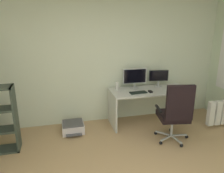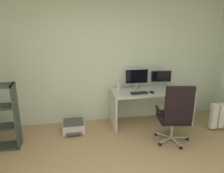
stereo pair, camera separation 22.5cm
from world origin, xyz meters
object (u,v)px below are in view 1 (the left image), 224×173
object	(u,v)px
monitor_secondary	(159,77)
printer	(73,127)
desktop_speaker	(117,86)
keyboard	(138,93)
monitor_main	(135,77)
office_chair	(175,112)
desk	(150,98)
computer_mouse	(150,91)

from	to	relation	value
monitor_secondary	printer	bearing A→B (deg)	-173.35
desktop_speaker	printer	world-z (taller)	desktop_speaker
keyboard	desktop_speaker	distance (m)	0.46
monitor_main	office_chair	bearing A→B (deg)	-70.04
monitor_main	monitor_secondary	bearing A→B (deg)	0.01
desktop_speaker	monitor_secondary	bearing A→B (deg)	2.89
desk	office_chair	distance (m)	0.89
desk	computer_mouse	world-z (taller)	computer_mouse
desk	monitor_secondary	world-z (taller)	monitor_secondary
office_chair	printer	world-z (taller)	office_chair
computer_mouse	desk	bearing A→B (deg)	67.89
monitor_main	office_chair	distance (m)	1.19
office_chair	monitor_main	bearing A→B (deg)	109.96
monitor_main	office_chair	size ratio (longest dim) A/B	0.45
monitor_secondary	keyboard	size ratio (longest dim) A/B	1.23
monitor_secondary	computer_mouse	xyz separation A→B (m)	(-0.33, -0.34, -0.20)
keyboard	office_chair	world-z (taller)	office_chair
desk	monitor_main	bearing A→B (deg)	148.73
monitor_secondary	monitor_main	bearing A→B (deg)	-179.99
monitor_main	printer	distance (m)	1.62
keyboard	printer	bearing A→B (deg)	172.78
desk	desktop_speaker	distance (m)	0.74
computer_mouse	keyboard	bearing A→B (deg)	175.55
monitor_secondary	office_chair	bearing A→B (deg)	-98.79
office_chair	monitor_secondary	bearing A→B (deg)	81.21
office_chair	desk	bearing A→B (deg)	96.43
monitor_secondary	printer	size ratio (longest dim) A/B	0.87
keyboard	office_chair	size ratio (longest dim) A/B	0.30
monitor_main	office_chair	xyz separation A→B (m)	(0.38, -1.06, -0.39)
desktop_speaker	desk	bearing A→B (deg)	-10.38
monitor_secondary	computer_mouse	size ratio (longest dim) A/B	4.17
monitor_secondary	office_chair	size ratio (longest dim) A/B	0.37
monitor_main	office_chair	world-z (taller)	monitor_main
printer	keyboard	bearing A→B (deg)	-4.53
keyboard	office_chair	bearing A→B (deg)	-63.01
monitor_secondary	keyboard	distance (m)	0.70
computer_mouse	printer	bearing A→B (deg)	175.21
desktop_speaker	office_chair	bearing A→B (deg)	-52.24
keyboard	monitor_main	bearing A→B (deg)	81.31
monitor_secondary	desktop_speaker	size ratio (longest dim) A/B	2.45
monitor_secondary	printer	distance (m)	2.08
keyboard	printer	xyz separation A→B (m)	(-1.31, 0.10, -0.65)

